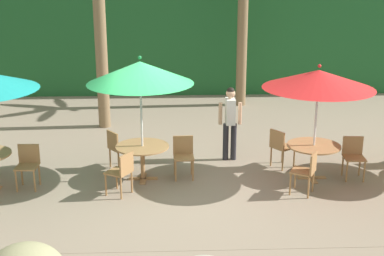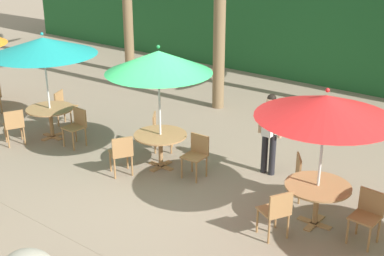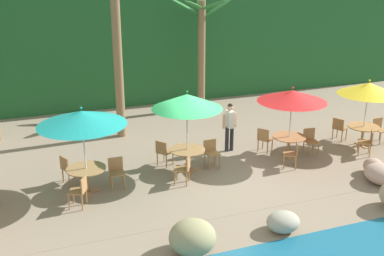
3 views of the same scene
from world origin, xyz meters
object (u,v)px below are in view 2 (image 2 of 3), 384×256
chair_green_inland (159,129)px  waiter_in_white (270,128)px  umbrella_teal (43,46)px  chair_teal_inland (64,105)px  dining_table_teal (50,113)px  chair_green_left (122,152)px  dining_table_green (160,140)px  umbrella_red (326,107)px  chair_red_inland (304,174)px  chair_teal_seaward (77,124)px  chair_green_seaward (197,153)px  dining_table_red (317,192)px  chair_red_seaward (368,213)px  chair_teal_left (14,124)px  chair_red_left (277,211)px  umbrella_green (159,62)px

chair_green_inland → waiter_in_white: waiter_in_white is taller
umbrella_teal → chair_teal_inland: bearing=120.3°
dining_table_teal → chair_green_left: size_ratio=1.26×
dining_table_green → umbrella_red: 3.84m
chair_red_inland → chair_teal_seaward: bearing=-170.8°
chair_green_seaward → dining_table_red: 2.69m
chair_teal_seaward → chair_red_seaward: same height
chair_teal_inland → dining_table_red: (7.07, -0.48, 0.10)m
chair_green_left → dining_table_red: chair_green_left is taller
chair_teal_left → chair_red_left: bearing=2.4°
chair_teal_inland → dining_table_green: bearing=-6.1°
chair_teal_inland → umbrella_green: umbrella_green is taller
chair_red_left → chair_green_inland: bearing=158.2°
waiter_in_white → chair_green_inland: bearing=-169.3°
chair_teal_inland → umbrella_green: bearing=-6.1°
dining_table_green → chair_red_inland: (2.97, 0.56, -0.10)m
chair_green_left → waiter_in_white: 2.99m
chair_green_seaward → chair_red_seaward: size_ratio=1.00×
umbrella_teal → chair_red_inland: umbrella_teal is taller
umbrella_green → waiter_in_white: umbrella_green is taller
chair_green_seaward → chair_red_left: 2.57m
umbrella_green → chair_red_seaward: umbrella_green is taller
umbrella_green → chair_green_seaward: bearing=8.3°
chair_teal_seaward → chair_teal_left: size_ratio=1.00×
chair_green_inland → dining_table_teal: bearing=-158.7°
chair_red_inland → chair_red_left: bearing=-80.8°
chair_teal_seaward → chair_teal_left: (-1.13, -0.87, 0.00)m
umbrella_teal → chair_green_left: umbrella_teal is taller
dining_table_red → chair_red_inland: bearing=130.5°
umbrella_teal → chair_teal_seaward: (0.85, 0.06, -1.70)m
chair_green_inland → umbrella_green: bearing=-47.4°
chair_red_inland → waiter_in_white: bearing=152.5°
umbrella_teal → chair_red_left: size_ratio=2.90×
chair_teal_seaward → chair_teal_inland: (-1.28, 0.68, 0.00)m
chair_green_left → umbrella_red: umbrella_red is taller
dining_table_teal → umbrella_red: 6.81m
umbrella_teal → chair_teal_left: 1.90m
umbrella_teal → chair_red_inland: 6.38m
chair_teal_inland → umbrella_green: (3.55, -0.38, 1.75)m
chair_teal_inland → waiter_in_white: waiter_in_white is taller
chair_red_inland → chair_teal_inland: bearing=-178.5°
umbrella_green → dining_table_green: (0.00, -0.00, -1.65)m
chair_teal_inland → chair_green_left: size_ratio=1.00×
chair_green_seaward → waiter_in_white: 1.53m
dining_table_teal → chair_red_inland: chair_red_inland is taller
umbrella_red → chair_red_inland: bearing=130.5°
dining_table_red → chair_green_inland: bearing=170.0°
umbrella_green → chair_red_inland: size_ratio=2.98×
chair_green_left → dining_table_red: bearing=10.0°
chair_red_seaward → dining_table_red: bearing=-178.0°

